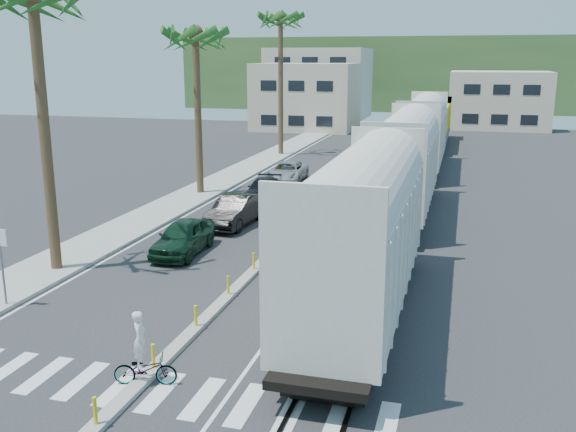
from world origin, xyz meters
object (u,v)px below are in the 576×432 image
Objects in this scene: car_lead at (183,237)px; cyclist at (144,362)px; street_sign at (1,255)px; car_second at (235,211)px.

cyclist is (4.02, -11.39, -0.11)m from car_lead.
street_sign reaches higher than car_lead.
car_lead is (3.38, 7.68, -1.20)m from street_sign.
street_sign is 0.65× the size of car_lead.
car_second is (3.94, 13.02, -1.17)m from street_sign.
street_sign is at bearing 48.77° from cyclist.
street_sign is 8.47m from car_lead.
cyclist is (3.46, -16.73, -0.14)m from car_second.
car_second is 2.33× the size of cyclist.
car_second is at bearing -2.93° from cyclist.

